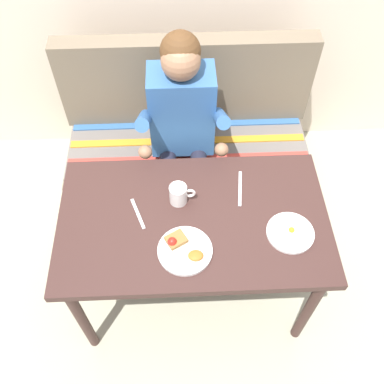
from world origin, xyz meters
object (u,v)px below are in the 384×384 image
(knife, at_px, (240,188))
(plate_breakfast, at_px, (184,249))
(person, at_px, (182,122))
(coffee_mug, at_px, (179,194))
(couch, at_px, (188,150))
(plate_eggs, at_px, (290,233))
(fork, at_px, (138,214))
(table, at_px, (193,228))

(knife, bearing_deg, plate_breakfast, -123.71)
(person, relative_size, plate_breakfast, 5.26)
(person, distance_m, coffee_mug, 0.50)
(couch, bearing_deg, coffee_mug, -95.25)
(plate_eggs, bearing_deg, couch, 115.49)
(person, xyz_separation_m, plate_eggs, (0.44, -0.69, -0.00))
(fork, bearing_deg, knife, -5.99)
(plate_breakfast, bearing_deg, coffee_mug, 93.18)
(person, relative_size, fork, 7.13)
(couch, height_order, plate_eggs, couch)
(plate_breakfast, xyz_separation_m, coffee_mug, (-0.01, 0.26, 0.04))
(person, height_order, knife, person)
(plate_eggs, bearing_deg, fork, 168.82)
(plate_breakfast, height_order, fork, plate_breakfast)
(couch, xyz_separation_m, plate_eggs, (0.41, -0.86, 0.41))
(plate_eggs, xyz_separation_m, coffee_mug, (-0.47, 0.20, 0.04))
(couch, xyz_separation_m, knife, (0.22, -0.61, 0.40))
(plate_eggs, relative_size, knife, 1.03)
(person, bearing_deg, table, -86.91)
(couch, height_order, coffee_mug, couch)
(couch, distance_m, knife, 0.77)
(table, xyz_separation_m, coffee_mug, (-0.06, 0.10, 0.13))
(couch, distance_m, plate_eggs, 1.04)
(fork, bearing_deg, table, -27.66)
(couch, height_order, knife, couch)
(plate_eggs, distance_m, fork, 0.67)
(table, distance_m, knife, 0.28)
(person, bearing_deg, plate_eggs, -57.21)
(couch, bearing_deg, person, -100.32)
(person, xyz_separation_m, knife, (0.26, -0.44, -0.01))
(plate_breakfast, relative_size, coffee_mug, 1.95)
(couch, distance_m, plate_breakfast, 1.02)
(person, distance_m, fork, 0.60)
(table, height_order, fork, fork)
(table, height_order, plate_eggs, plate_eggs)
(plate_eggs, relative_size, coffee_mug, 1.74)
(person, bearing_deg, couch, 79.68)
(table, xyz_separation_m, knife, (0.22, 0.15, 0.08))
(plate_eggs, bearing_deg, person, 122.79)
(couch, relative_size, person, 1.19)
(plate_eggs, bearing_deg, table, 166.50)
(table, relative_size, coffee_mug, 10.17)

